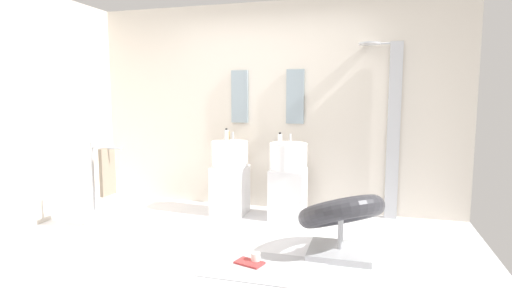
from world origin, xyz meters
The scene contains 16 objects.
ground_plane centered at (0.00, 0.00, -0.02)m, with size 4.80×3.60×0.04m, color silver.
rear_partition centered at (0.00, 1.65, 1.30)m, with size 4.80×0.10×2.60m, color beige.
left_partition centered at (-2.35, 0.00, 1.30)m, with size 0.10×3.60×2.60m, color beige.
pedestal_sink_left centered at (-0.36, 1.18, 0.47)m, with size 0.44×0.44×1.00m.
pedestal_sink_right centered at (0.36, 1.18, 0.47)m, with size 0.44×0.44×1.00m.
vanity_mirror_left centered at (-0.36, 1.58, 1.43)m, with size 0.22×0.03×0.67m, color #8C9EA8.
vanity_mirror_right centered at (0.36, 1.58, 1.43)m, with size 0.22×0.03×0.67m, color #8C9EA8.
shower_column centered at (1.51, 1.53, 1.08)m, with size 0.49×0.24×2.05m.
lounge_chair centered at (1.04, 0.22, 0.35)m, with size 1.10×1.10×0.65m.
towel_rack centered at (-1.39, 0.18, 0.63)m, with size 0.37×0.22×0.95m.
area_rug centered at (0.45, -0.24, 0.01)m, with size 0.99×0.62×0.01m, color #B2B2B7.
magazine_red centered at (0.31, -0.21, 0.02)m, with size 0.24×0.14×0.02m, color #B73838.
coffee_mug centered at (0.35, -0.17, 0.05)m, with size 0.08×0.08×0.08m, color white.
soap_bottle_amber centered at (-0.44, 1.30, 0.95)m, with size 0.05×0.05×0.12m.
soap_bottle_white centered at (0.27, 1.12, 0.95)m, with size 0.05×0.05×0.13m.
soap_bottle_clear centered at (-0.43, 1.26, 0.96)m, with size 0.05×0.05×0.15m.
Camera 1 is at (1.27, -3.37, 1.43)m, focal length 28.24 mm.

